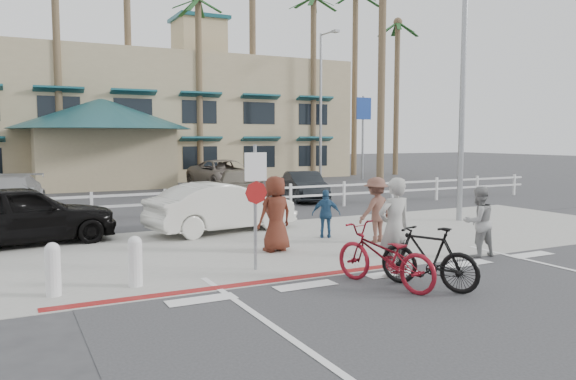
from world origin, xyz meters
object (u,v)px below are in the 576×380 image
bike_red (384,256)px  car_red_compact (21,215)px  car_white_sedan (222,207)px  bike_black (429,257)px  sign_post (255,201)px

bike_red → car_red_compact: car_red_compact is taller
bike_red → car_red_compact: (-5.79, 7.48, 0.21)m
bike_red → car_white_sedan: 7.11m
bike_red → car_white_sedan: (-0.51, 7.09, 0.14)m
car_red_compact → car_white_sedan: bearing=-102.0°
bike_red → bike_black: 0.80m
bike_red → car_red_compact: size_ratio=0.48×
sign_post → car_white_sedan: size_ratio=0.66×
car_white_sedan → bike_black: bearing=178.8°
car_red_compact → sign_post: bearing=-148.6°
sign_post → bike_black: sign_post is taller
bike_black → car_white_sedan: size_ratio=0.44×
bike_black → car_red_compact: size_ratio=0.42×
sign_post → bike_red: (1.56, -2.30, -0.87)m
bike_red → car_red_compact: bearing=-68.2°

